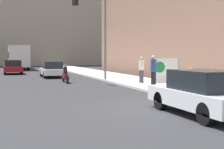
% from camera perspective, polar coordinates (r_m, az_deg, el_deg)
% --- Properties ---
extents(ground_plane, '(160.00, 160.00, 0.00)m').
position_cam_1_polar(ground_plane, '(11.63, 9.39, -6.03)').
color(ground_plane, '#303033').
extents(sidewalk_curb, '(3.83, 90.00, 0.14)m').
position_cam_1_polar(sidewalk_curb, '(26.67, 0.49, -0.47)').
color(sidewalk_curb, beige).
rests_on(sidewalk_curb, ground_plane).
extents(building_backdrop_far, '(52.00, 12.00, 23.41)m').
position_cam_1_polar(building_backdrop_far, '(65.77, -16.09, 11.93)').
color(building_backdrop_far, gray).
rests_on(building_backdrop_far, ground_plane).
extents(seated_protester, '(0.91, 0.77, 1.23)m').
position_cam_1_polar(seated_protester, '(14.50, 14.33, -1.02)').
color(seated_protester, '#474C56').
rests_on(seated_protester, sidewalk_curb).
extents(jogger_on_sidewalk, '(0.34, 0.34, 1.79)m').
position_cam_1_polar(jogger_on_sidewalk, '(17.41, 7.60, 0.64)').
color(jogger_on_sidewalk, black).
rests_on(jogger_on_sidewalk, sidewalk_curb).
extents(pedestrian_behind, '(0.34, 0.34, 1.69)m').
position_cam_1_polar(pedestrian_behind, '(20.37, 5.41, 0.91)').
color(pedestrian_behind, '#424247').
rests_on(pedestrian_behind, sidewalk_curb).
extents(protest_banner, '(1.84, 0.06, 1.60)m').
position_cam_1_polar(protest_banner, '(19.17, 9.73, 0.68)').
color(protest_banner, slate).
rests_on(protest_banner, sidewalk_curb).
extents(traffic_light_pole, '(2.82, 2.59, 6.28)m').
position_cam_1_polar(traffic_light_pole, '(22.72, -3.08, 9.65)').
color(traffic_light_pole, slate).
rests_on(traffic_light_pole, sidewalk_curb).
extents(parked_car_curbside, '(1.75, 4.25, 1.45)m').
position_cam_1_polar(parked_car_curbside, '(10.37, 16.19, -3.25)').
color(parked_car_curbside, white).
rests_on(parked_car_curbside, ground_plane).
extents(car_on_road_nearest, '(1.78, 4.35, 1.38)m').
position_cam_1_polar(car_on_road_nearest, '(27.78, -10.89, 0.92)').
color(car_on_road_nearest, silver).
rests_on(car_on_road_nearest, ground_plane).
extents(car_on_road_midblock, '(1.82, 4.21, 1.44)m').
position_cam_1_polar(car_on_road_midblock, '(33.72, -17.65, 1.31)').
color(car_on_road_midblock, maroon).
rests_on(car_on_road_midblock, ground_plane).
extents(city_bus_on_road, '(2.52, 11.32, 3.16)m').
position_cam_1_polar(city_bus_on_road, '(45.24, -16.81, 3.24)').
color(city_bus_on_road, silver).
rests_on(city_bus_on_road, ground_plane).
extents(motorcycle_on_road, '(0.28, 2.11, 1.18)m').
position_cam_1_polar(motorcycle_on_road, '(22.10, -8.54, -0.16)').
color(motorcycle_on_road, maroon).
rests_on(motorcycle_on_road, ground_plane).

